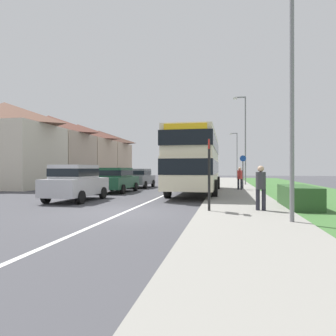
{
  "coord_description": "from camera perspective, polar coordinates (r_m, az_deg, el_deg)",
  "views": [
    {
      "loc": [
        3.56,
        -10.38,
        1.56
      ],
      "look_at": [
        0.7,
        4.67,
        1.6
      ],
      "focal_mm": 32.48,
      "sensor_mm": 36.0,
      "label": 1
    }
  ],
  "objects": [
    {
      "name": "ground_plane",
      "position": [
        11.08,
        -8.16,
        -8.25
      ],
      "size": [
        120.0,
        120.0,
        0.0
      ],
      "primitive_type": "plane",
      "color": "#424247"
    },
    {
      "name": "lane_marking_centre",
      "position": [
        18.78,
        -0.18,
        -4.9
      ],
      "size": [
        0.14,
        60.0,
        0.01
      ],
      "primitive_type": "cube",
      "color": "silver",
      "rests_on": "ground_plane"
    },
    {
      "name": "pavement_near_side",
      "position": [
        16.46,
        13.02,
        -5.37
      ],
      "size": [
        3.2,
        68.0,
        0.12
      ],
      "primitive_type": "cube",
      "color": "gray",
      "rests_on": "ground_plane"
    },
    {
      "name": "grass_verge_seaward",
      "position": [
        17.17,
        27.57,
        -5.21
      ],
      "size": [
        6.0,
        68.0,
        0.08
      ],
      "primitive_type": "cube",
      "color": "#3D6B33",
      "rests_on": "ground_plane"
    },
    {
      "name": "roadside_hedge",
      "position": [
        12.68,
        23.31,
        -5.16
      ],
      "size": [
        1.1,
        2.93,
        0.9
      ],
      "primitive_type": "cube",
      "color": "#2D5128",
      "rests_on": "ground_plane"
    },
    {
      "name": "double_decker_bus",
      "position": [
        18.95,
        5.27,
        1.61
      ],
      "size": [
        2.8,
        10.31,
        3.7
      ],
      "color": "beige",
      "rests_on": "ground_plane"
    },
    {
      "name": "parked_car_silver",
      "position": [
        15.35,
        -16.93,
        -2.42
      ],
      "size": [
        1.89,
        3.97,
        1.75
      ],
      "color": "#B7B7BC",
      "rests_on": "ground_plane"
    },
    {
      "name": "parked_car_dark_green",
      "position": [
        20.35,
        -9.65,
        -2.01
      ],
      "size": [
        1.94,
        4.29,
        1.63
      ],
      "color": "#19472D",
      "rests_on": "ground_plane"
    },
    {
      "name": "parked_car_grey",
      "position": [
        25.11,
        -5.53,
        -1.73
      ],
      "size": [
        1.97,
        4.16,
        1.56
      ],
      "color": "slate",
      "rests_on": "ground_plane"
    },
    {
      "name": "pedestrian_at_stop",
      "position": [
        11.04,
        17.01,
        -3.18
      ],
      "size": [
        0.34,
        0.34,
        1.67
      ],
      "color": "#23232D",
      "rests_on": "ground_plane"
    },
    {
      "name": "pedestrian_walking_away",
      "position": [
        21.64,
        13.34,
        -1.69
      ],
      "size": [
        0.34,
        0.34,
        1.67
      ],
      "color": "#23232D",
      "rests_on": "ground_plane"
    },
    {
      "name": "bus_stop_sign",
      "position": [
        10.52,
        7.73,
        -0.26
      ],
      "size": [
        0.09,
        0.52,
        2.6
      ],
      "color": "black",
      "rests_on": "ground_plane"
    },
    {
      "name": "cycle_route_sign",
      "position": [
        22.42,
        13.88,
        -0.48
      ],
      "size": [
        0.44,
        0.08,
        2.52
      ],
      "color": "slate",
      "rests_on": "ground_plane"
    },
    {
      "name": "street_lamp_near",
      "position": [
        9.27,
        21.54,
        15.63
      ],
      "size": [
        1.14,
        0.2,
        7.07
      ],
      "color": "slate",
      "rests_on": "ground_plane"
    },
    {
      "name": "street_lamp_mid",
      "position": [
        28.8,
        14.13,
        6.01
      ],
      "size": [
        1.14,
        0.2,
        8.17
      ],
      "color": "slate",
      "rests_on": "ground_plane"
    },
    {
      "name": "street_lamp_far",
      "position": [
        46.16,
        12.69,
        2.86
      ],
      "size": [
        1.14,
        0.2,
        6.87
      ],
      "color": "slate",
      "rests_on": "ground_plane"
    },
    {
      "name": "house_terrace_far_side",
      "position": [
        35.6,
        -18.87,
        2.94
      ],
      "size": [
        7.82,
        24.67,
        6.94
      ],
      "color": "beige",
      "rests_on": "ground_plane"
    }
  ]
}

